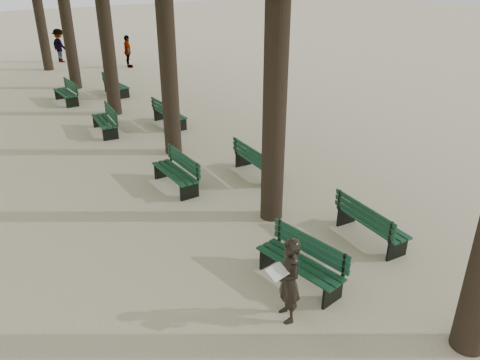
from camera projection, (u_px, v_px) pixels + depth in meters
ground at (310, 311)px, 8.12m from camera, size 120.00×120.00×0.00m
bench_left_0 at (299, 271)px, 8.72m from camera, size 0.79×1.86×0.92m
bench_left_1 at (175, 178)px, 12.42m from camera, size 0.61×1.81×0.92m
bench_left_2 at (105, 126)px, 16.36m from camera, size 0.79×1.86×0.92m
bench_left_3 at (66, 97)px, 19.83m from camera, size 0.60×1.81×0.92m
bench_right_0 at (371, 229)px, 10.08m from camera, size 0.76×1.85×0.92m
bench_right_1 at (257, 166)px, 13.14m from camera, size 0.73×1.84×0.92m
bench_right_2 at (170, 118)px, 17.15m from camera, size 0.57×1.80×0.92m
bench_right_3 at (117, 89)px, 21.06m from camera, size 0.61×1.81×0.92m
man_with_map at (289, 280)px, 7.65m from camera, size 0.67×0.68×1.55m
pedestrian_b at (60, 46)px, 27.58m from camera, size 0.73×1.29×1.91m
pedestrian_c at (128, 51)px, 26.19m from camera, size 0.61×1.09×1.77m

